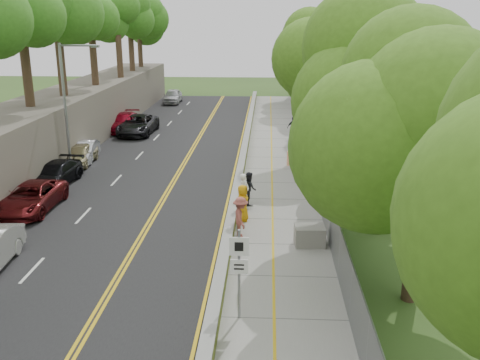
{
  "coord_description": "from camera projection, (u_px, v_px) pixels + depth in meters",
  "views": [
    {
      "loc": [
        1.89,
        -18.42,
        9.5
      ],
      "look_at": [
        0.5,
        8.0,
        1.4
      ],
      "focal_mm": 40.0,
      "sensor_mm": 36.0,
      "label": 1
    }
  ],
  "objects": [
    {
      "name": "trees_fenceside",
      "position": [
        353.0,
        60.0,
        32.38
      ],
      "size": [
        7.0,
        66.0,
        14.0
      ],
      "primitive_type": null,
      "color": "#4E8320",
      "rests_on": "ground"
    },
    {
      "name": "chainlink_fence",
      "position": [
        310.0,
        155.0,
        34.26
      ],
      "size": [
        0.04,
        66.0,
        2.0
      ],
      "primitive_type": "cube",
      "color": "slate",
      "rests_on": "ground"
    },
    {
      "name": "sidewalk",
      "position": [
        277.0,
        169.0,
        34.65
      ],
      "size": [
        4.2,
        66.0,
        0.05
      ],
      "primitive_type": "cube",
      "color": "gray",
      "rests_on": "ground"
    },
    {
      "name": "painter_0",
      "position": [
        243.0,
        203.0,
        25.62
      ],
      "size": [
        0.63,
        0.92,
        1.8
      ],
      "primitive_type": "imported",
      "rotation": [
        0.0,
        0.0,
        1.5
      ],
      "color": "orange",
      "rests_on": "sidewalk"
    },
    {
      "name": "car_7",
      "position": [
        125.0,
        122.0,
        46.08
      ],
      "size": [
        2.49,
        5.31,
        1.5
      ],
      "primitive_type": "imported",
      "rotation": [
        0.0,
        0.0,
        0.08
      ],
      "color": "maroon",
      "rests_on": "road"
    },
    {
      "name": "car_3",
      "position": [
        56.0,
        174.0,
        31.22
      ],
      "size": [
        2.3,
        4.72,
        1.32
      ],
      "primitive_type": "imported",
      "rotation": [
        0.0,
        0.0,
        -0.1
      ],
      "color": "black",
      "rests_on": "road"
    },
    {
      "name": "person_far",
      "position": [
        293.0,
        127.0,
        43.22
      ],
      "size": [
        1.08,
        0.61,
        1.74
      ],
      "primitive_type": "imported",
      "rotation": [
        0.0,
        0.0,
        3.33
      ],
      "color": "black",
      "rests_on": "sidewalk"
    },
    {
      "name": "jersey_barrier",
      "position": [
        242.0,
        165.0,
        34.69
      ],
      "size": [
        0.42,
        66.0,
        0.6
      ],
      "primitive_type": "cube",
      "color": "#C2E928",
      "rests_on": "ground"
    },
    {
      "name": "concrete_block",
      "position": [
        310.0,
        236.0,
        23.0
      ],
      "size": [
        1.33,
        1.03,
        0.86
      ],
      "primitive_type": "cube",
      "rotation": [
        0.0,
        0.0,
        0.05
      ],
      "color": "slate",
      "rests_on": "sidewalk"
    },
    {
      "name": "painter_2",
      "position": [
        249.0,
        188.0,
        27.9
      ],
      "size": [
        0.91,
        1.02,
        1.74
      ],
      "primitive_type": "imported",
      "rotation": [
        0.0,
        0.0,
        1.92
      ],
      "color": "black",
      "rests_on": "sidewalk"
    },
    {
      "name": "car_6",
      "position": [
        138.0,
        125.0,
        44.77
      ],
      "size": [
        2.73,
        5.74,
        1.58
      ],
      "primitive_type": "imported",
      "rotation": [
        0.0,
        0.0,
        -0.02
      ],
      "color": "black",
      "rests_on": "road"
    },
    {
      "name": "painter_1",
      "position": [
        244.0,
        192.0,
        27.11
      ],
      "size": [
        0.7,
        0.81,
        1.89
      ],
      "primitive_type": "imported",
      "rotation": [
        0.0,
        0.0,
        1.14
      ],
      "color": "white",
      "rests_on": "sidewalk"
    },
    {
      "name": "ground",
      "position": [
        216.0,
        276.0,
        20.46
      ],
      "size": [
        140.0,
        140.0,
        0.0
      ],
      "primitive_type": "plane",
      "color": "#33511E",
      "rests_on": "ground"
    },
    {
      "name": "car_4",
      "position": [
        80.0,
        154.0,
        35.59
      ],
      "size": [
        1.78,
        4.09,
        1.37
      ],
      "primitive_type": "imported",
      "rotation": [
        0.0,
        0.0,
        0.04
      ],
      "color": "tan",
      "rests_on": "road"
    },
    {
      "name": "road",
      "position": [
        156.0,
        168.0,
        35.05
      ],
      "size": [
        11.2,
        66.0,
        0.04
      ],
      "primitive_type": "cube",
      "color": "black",
      "rests_on": "ground"
    },
    {
      "name": "rock_embankment",
      "position": [
        32.0,
        137.0,
        34.88
      ],
      "size": [
        5.0,
        66.0,
        4.0
      ],
      "primitive_type": "cube",
      "color": "#595147",
      "rests_on": "ground"
    },
    {
      "name": "streetlight",
      "position": [
        68.0,
        99.0,
        33.0
      ],
      "size": [
        2.52,
        0.22,
        8.0
      ],
      "color": "gray",
      "rests_on": "ground"
    },
    {
      "name": "car_8",
      "position": [
        173.0,
        96.0,
        60.91
      ],
      "size": [
        1.95,
        4.61,
        1.56
      ],
      "primitive_type": "imported",
      "rotation": [
        0.0,
        0.0,
        0.03
      ],
      "color": "#B8B9BC",
      "rests_on": "road"
    },
    {
      "name": "construction_barrel",
      "position": [
        291.0,
        158.0,
        35.42
      ],
      "size": [
        0.56,
        0.56,
        0.92
      ],
      "primitive_type": "cylinder",
      "color": "#FF6314",
      "rests_on": "sidewalk"
    },
    {
      "name": "signpost",
      "position": [
        239.0,
        265.0,
        16.96
      ],
      "size": [
        0.62,
        0.09,
        3.1
      ],
      "color": "gray",
      "rests_on": "sidewalk"
    },
    {
      "name": "painter_3",
      "position": [
        241.0,
        217.0,
        23.71
      ],
      "size": [
        0.93,
        1.32,
        1.85
      ],
      "primitive_type": "imported",
      "rotation": [
        0.0,
        0.0,
        1.79
      ],
      "color": "#9E4D42",
      "rests_on": "sidewalk"
    },
    {
      "name": "car_5",
      "position": [
        84.0,
        151.0,
        36.44
      ],
      "size": [
        1.8,
        4.15,
        1.33
      ],
      "primitive_type": "imported",
      "rotation": [
        0.0,
        0.0,
        0.1
      ],
      "color": "silver",
      "rests_on": "road"
    },
    {
      "name": "car_2",
      "position": [
        31.0,
        198.0,
        27.04
      ],
      "size": [
        2.32,
        4.99,
        1.38
      ],
      "primitive_type": "imported",
      "rotation": [
        0.0,
        0.0,
        -0.0
      ],
      "color": "maroon",
      "rests_on": "road"
    }
  ]
}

